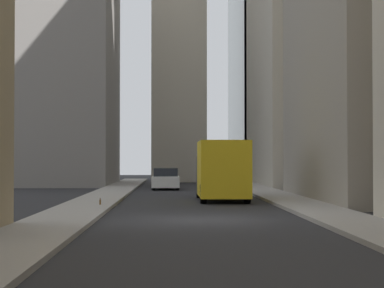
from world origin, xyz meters
name	(u,v)px	position (x,y,z in m)	size (l,w,h in m)	color
ground_plane	(202,220)	(0.00, 0.00, 0.00)	(135.00, 135.00, 0.00)	#262628
sidewalk_right	(64,218)	(0.00, 4.50, 0.07)	(90.00, 2.20, 0.14)	gray
sidewalk_left	(339,217)	(0.00, -4.50, 0.07)	(90.00, 2.20, 0.14)	gray
building_right_far	(51,17)	(31.96, 10.59, 13.29)	(13.15, 10.50, 26.55)	gray
church_spire	(179,5)	(40.11, 0.37, 16.08)	(5.36, 5.36, 30.76)	beige
delivery_truck	(221,170)	(10.67, -1.40, 1.46)	(6.46, 2.25, 2.84)	yellow
sedan_white	(166,179)	(23.39, 1.40, 0.66)	(4.30, 1.78, 1.42)	silver
discarded_bottle	(100,202)	(5.58, 3.92, 0.25)	(0.07, 0.07, 0.27)	brown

